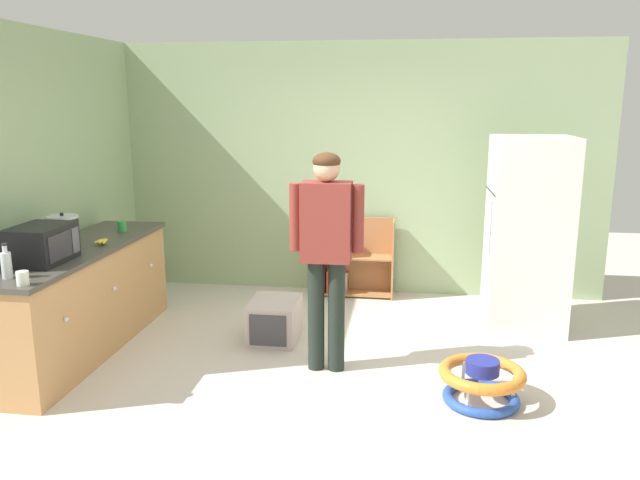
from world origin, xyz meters
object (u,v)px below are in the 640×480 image
at_px(white_cup, 23,278).
at_px(standing_person, 326,242).
at_px(refrigerator, 528,234).
at_px(kitchen_counter, 80,299).
at_px(pet_carrier, 275,320).
at_px(banana_bunch, 103,241).
at_px(clear_bottle, 6,264).
at_px(baby_walker, 482,382).
at_px(crock_pot, 63,231).
at_px(bookshelf, 351,263).
at_px(green_cup, 122,226).
at_px(microwave, 41,244).

bearing_deg(white_cup, standing_person, 27.01).
relative_size(refrigerator, standing_person, 1.04).
bearing_deg(kitchen_counter, pet_carrier, 16.66).
relative_size(banana_bunch, clear_bottle, 0.63).
distance_m(baby_walker, crock_pot, 3.51).
height_order(standing_person, pet_carrier, standing_person).
xyz_separation_m(crock_pot, clear_bottle, (0.11, -0.92, -0.03)).
height_order(standing_person, white_cup, standing_person).
height_order(banana_bunch, white_cup, white_cup).
height_order(kitchen_counter, standing_person, standing_person).
bearing_deg(standing_person, crock_pot, 177.68).
bearing_deg(banana_bunch, kitchen_counter, -141.14).
bearing_deg(white_cup, pet_carrier, 48.39).
height_order(bookshelf, standing_person, standing_person).
bearing_deg(kitchen_counter, clear_bottle, -89.08).
distance_m(refrigerator, baby_walker, 1.86).
bearing_deg(refrigerator, green_cup, -173.18).
bearing_deg(white_cup, clear_bottle, 146.13).
xyz_separation_m(standing_person, crock_pot, (-2.21, 0.09, -0.00)).
relative_size(kitchen_counter, microwave, 4.79).
xyz_separation_m(bookshelf, white_cup, (-1.90, -2.93, 0.59)).
xyz_separation_m(microwave, crock_pot, (-0.10, 0.48, -0.01)).
xyz_separation_m(clear_bottle, white_cup, (0.20, -0.14, -0.05)).
height_order(crock_pot, banana_bunch, crock_pot).
xyz_separation_m(refrigerator, baby_walker, (-0.54, -1.62, -0.73)).
relative_size(refrigerator, microwave, 3.71).
distance_m(microwave, white_cup, 0.62).
relative_size(banana_bunch, green_cup, 1.64).
bearing_deg(refrigerator, standing_person, -144.67).
relative_size(bookshelf, standing_person, 0.50).
xyz_separation_m(refrigerator, bookshelf, (-1.69, 0.76, -0.53)).
distance_m(bookshelf, crock_pot, 2.98).
distance_m(bookshelf, clear_bottle, 3.56).
bearing_deg(white_cup, green_cup, 94.19).
distance_m(baby_walker, clear_bottle, 3.39).
distance_m(kitchen_counter, white_cup, 1.18).
distance_m(bookshelf, baby_walker, 2.65).
bearing_deg(bookshelf, standing_person, -90.32).
distance_m(standing_person, crock_pot, 2.21).
xyz_separation_m(kitchen_counter, baby_walker, (3.27, -0.50, -0.29)).
distance_m(kitchen_counter, refrigerator, 3.99).
height_order(pet_carrier, clear_bottle, clear_bottle).
height_order(refrigerator, white_cup, refrigerator).
bearing_deg(pet_carrier, standing_person, -46.00).
bearing_deg(baby_walker, microwave, 179.64).
distance_m(microwave, green_cup, 1.16).
xyz_separation_m(pet_carrier, banana_bunch, (-1.40, -0.33, 0.75)).
bearing_deg(banana_bunch, clear_bottle, -98.49).
relative_size(banana_bunch, white_cup, 1.64).
distance_m(pet_carrier, crock_pot, 1.93).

